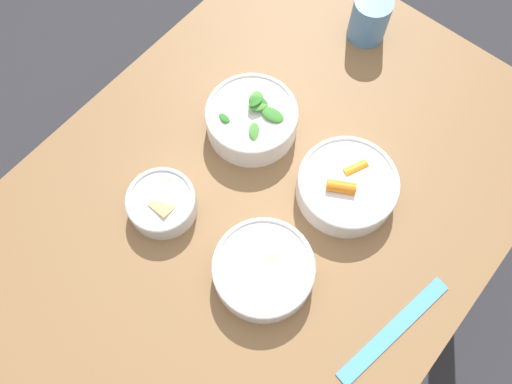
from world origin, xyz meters
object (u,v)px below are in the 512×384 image
(bowl_carrots, at_px, (347,186))
(bowl_cookies, at_px, (162,202))
(cup, at_px, (369,19))
(bowl_greens, at_px, (252,119))
(bowl_beans_hotdog, at_px, (264,270))
(ruler, at_px, (394,330))

(bowl_carrots, xyz_separation_m, bowl_cookies, (0.25, -0.25, -0.00))
(cup, bearing_deg, bowl_greens, -6.52)
(bowl_beans_hotdog, height_order, cup, cup)
(bowl_cookies, bearing_deg, ruler, 101.20)
(bowl_greens, xyz_separation_m, cup, (-0.35, 0.04, 0.01))
(bowl_greens, bearing_deg, bowl_carrots, 91.44)
(bowl_greens, distance_m, ruler, 0.48)
(bowl_cookies, relative_size, cup, 1.39)
(bowl_greens, xyz_separation_m, bowl_beans_hotdog, (0.22, 0.21, -0.01))
(ruler, bearing_deg, cup, -140.33)
(bowl_carrots, relative_size, cup, 1.93)
(bowl_beans_hotdog, xyz_separation_m, ruler, (-0.07, 0.24, -0.02))
(bowl_carrots, bearing_deg, bowl_beans_hotdog, -4.62)
(bowl_greens, bearing_deg, ruler, 71.58)
(bowl_beans_hotdog, bearing_deg, cup, -162.98)
(bowl_carrots, distance_m, bowl_cookies, 0.35)
(bowl_carrots, relative_size, bowl_cookies, 1.39)
(bowl_carrots, distance_m, ruler, 0.27)
(ruler, bearing_deg, bowl_carrots, -125.28)
(bowl_beans_hotdog, bearing_deg, ruler, 106.01)
(bowl_cookies, bearing_deg, bowl_greens, 176.33)
(bowl_beans_hotdog, xyz_separation_m, bowl_cookies, (0.02, -0.23, 0.00))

